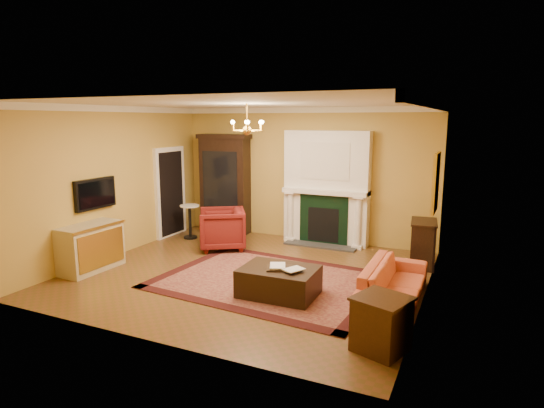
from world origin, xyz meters
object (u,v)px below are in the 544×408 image
Objects in this scene: china_cabinet at (226,186)px; commode at (90,247)px; coral_sofa at (394,277)px; end_table at (381,325)px; console_table at (423,244)px; pedestal_table at (190,219)px; leather_ottoman at (279,281)px; wingback_armchair at (222,227)px.

commode is (-0.82, -3.51, -0.71)m from china_cabinet.
coral_sofa is at bearing -35.89° from china_cabinet.
console_table is (0.06, 3.56, 0.10)m from end_table.
china_cabinet is at bearing 164.83° from console_table.
china_cabinet is 3.58× the size of end_table.
pedestal_table is 5.30m from coral_sofa.
console_table is at bearing 1.50° from pedestal_table.
china_cabinet is at bearing 60.69° from pedestal_table.
end_table is at bearing -33.82° from pedestal_table.
china_cabinet is 4.80m from console_table.
leather_ottoman is (-1.87, -2.48, -0.18)m from console_table.
wingback_armchair is at bearing 137.27° from leather_ottoman.
leather_ottoman is at bearing 149.27° from end_table.
commode is at bearing -65.46° from wingback_armchair.
coral_sofa is (3.85, -1.40, -0.09)m from wingback_armchair.
china_cabinet is 1.15× the size of coral_sofa.
china_cabinet reaches higher than console_table.
console_table is (4.69, -0.72, -0.73)m from china_cabinet.
leather_ottoman is at bearing 16.59° from wingback_armchair.
coral_sofa is at bearing 15.66° from leather_ottoman.
commode is 6.18m from console_table.
commode is 1.38× the size of console_table.
leather_ottoman is (-1.67, -0.51, -0.15)m from coral_sofa.
pedestal_table reaches higher than coral_sofa.
pedestal_table is (-0.48, -0.85, -0.69)m from china_cabinet.
wingback_armchair reaches higher than commode.
end_table is 0.76× the size of console_table.
commode is at bearing -159.63° from console_table.
china_cabinet is 1.96× the size of leather_ottoman.
console_table is (5.51, 2.79, -0.01)m from commode.
pedestal_table is at bearing 174.99° from console_table.
commode is at bearing 98.76° from coral_sofa.
console_table reaches higher than leather_ottoman.
commode is 5.38m from coral_sofa.
coral_sofa is (4.97, -1.83, -0.07)m from pedestal_table.
coral_sofa is at bearing 37.92° from wingback_armchair.
wingback_armchair is 4.98m from end_table.
wingback_armchair is 4.10m from coral_sofa.
pedestal_table is 5.17m from console_table.
console_table reaches higher than coral_sofa.
pedestal_table is at bearing 143.17° from leather_ottoman.
china_cabinet is 4.36m from leather_ottoman.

